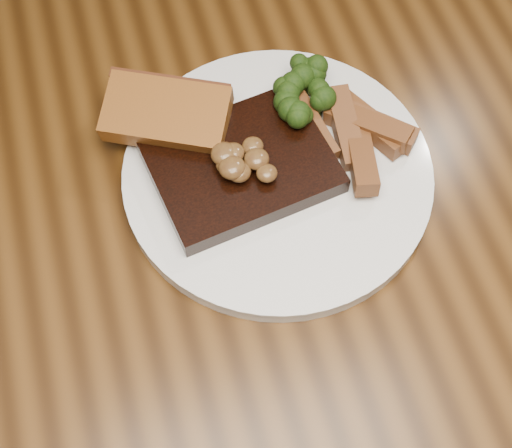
% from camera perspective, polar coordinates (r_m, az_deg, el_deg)
% --- Properties ---
extents(ground, '(4.50, 4.50, 0.00)m').
position_cam_1_polar(ground, '(1.36, -0.15, -15.18)').
color(ground, '#34170B').
rests_on(ground, ground).
extents(dining_table, '(1.60, 0.90, 0.75)m').
position_cam_1_polar(dining_table, '(0.74, -0.28, -3.76)').
color(dining_table, '#492B0E').
rests_on(dining_table, ground).
extents(plate, '(0.33, 0.33, 0.01)m').
position_cam_1_polar(plate, '(0.68, 1.72, 3.93)').
color(plate, silver).
rests_on(plate, dining_table).
extents(steak, '(0.18, 0.15, 0.02)m').
position_cam_1_polar(steak, '(0.66, -1.18, 4.59)').
color(steak, black).
rests_on(steak, plate).
extents(steak_bone, '(0.14, 0.03, 0.02)m').
position_cam_1_polar(steak_bone, '(0.64, 0.16, 0.41)').
color(steak_bone, beige).
rests_on(steak_bone, plate).
extents(mushroom_pile, '(0.07, 0.07, 0.03)m').
position_cam_1_polar(mushroom_pile, '(0.63, -1.53, 5.29)').
color(mushroom_pile, brown).
rests_on(mushroom_pile, steak).
extents(garlic_bread, '(0.13, 0.11, 0.03)m').
position_cam_1_polar(garlic_bread, '(0.69, -6.98, 7.71)').
color(garlic_bread, brown).
rests_on(garlic_bread, plate).
extents(potato_wedges, '(0.11, 0.11, 0.02)m').
position_cam_1_polar(potato_wedges, '(0.68, 8.27, 6.30)').
color(potato_wedges, brown).
rests_on(potato_wedges, plate).
extents(broccoli_cluster, '(0.07, 0.07, 0.04)m').
position_cam_1_polar(broccoli_cluster, '(0.70, 3.76, 10.06)').
color(broccoli_cluster, '#22350C').
rests_on(broccoli_cluster, plate).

